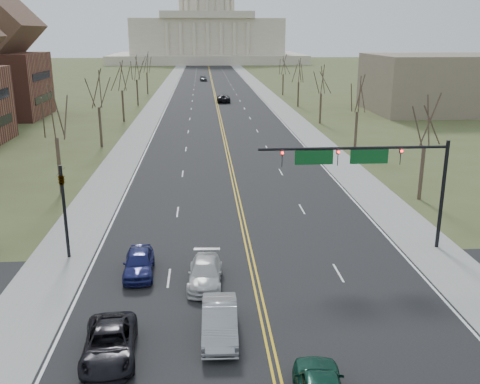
{
  "coord_description": "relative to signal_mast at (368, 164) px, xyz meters",
  "views": [
    {
      "loc": [
        -2.84,
        -18.5,
        13.67
      ],
      "look_at": [
        -0.35,
        17.17,
        3.0
      ],
      "focal_mm": 40.0,
      "sensor_mm": 36.0,
      "label": 1
    }
  ],
  "objects": [
    {
      "name": "ground",
      "position": [
        -7.45,
        -13.5,
        -5.76
      ],
      "size": [
        600.0,
        600.0,
        0.0
      ],
      "primitive_type": "plane",
      "color": "#464D26",
      "rests_on": "ground"
    },
    {
      "name": "road",
      "position": [
        -7.45,
        96.5,
        -5.76
      ],
      "size": [
        20.0,
        380.0,
        0.01
      ],
      "primitive_type": "cube",
      "color": "black",
      "rests_on": "ground"
    },
    {
      "name": "cross_road",
      "position": [
        -7.45,
        -7.5,
        -5.76
      ],
      "size": [
        120.0,
        14.0,
        0.01
      ],
      "primitive_type": "cube",
      "color": "black",
      "rests_on": "ground"
    },
    {
      "name": "sidewalk_left",
      "position": [
        -19.45,
        96.5,
        -5.75
      ],
      "size": [
        4.0,
        380.0,
        0.03
      ],
      "primitive_type": "cube",
      "color": "gray",
      "rests_on": "ground"
    },
    {
      "name": "sidewalk_right",
      "position": [
        4.55,
        96.5,
        -5.75
      ],
      "size": [
        4.0,
        380.0,
        0.03
      ],
      "primitive_type": "cube",
      "color": "gray",
      "rests_on": "ground"
    },
    {
      "name": "center_line",
      "position": [
        -7.45,
        96.5,
        -5.75
      ],
      "size": [
        0.42,
        380.0,
        0.01
      ],
      "primitive_type": "cube",
      "color": "gold",
      "rests_on": "road"
    },
    {
      "name": "edge_line_left",
      "position": [
        -17.25,
        96.5,
        -5.75
      ],
      "size": [
        0.15,
        380.0,
        0.01
      ],
      "primitive_type": "cube",
      "color": "silver",
      "rests_on": "road"
    },
    {
      "name": "edge_line_right",
      "position": [
        2.35,
        96.5,
        -5.75
      ],
      "size": [
        0.15,
        380.0,
        0.01
      ],
      "primitive_type": "cube",
      "color": "silver",
      "rests_on": "road"
    },
    {
      "name": "capitol",
      "position": [
        -7.45,
        236.41,
        8.44
      ],
      "size": [
        90.0,
        60.0,
        50.0
      ],
      "color": "beige",
      "rests_on": "ground"
    },
    {
      "name": "signal_mast",
      "position": [
        0.0,
        0.0,
        0.0
      ],
      "size": [
        12.12,
        0.44,
        7.2
      ],
      "color": "black",
      "rests_on": "ground"
    },
    {
      "name": "signal_left",
      "position": [
        -18.95,
        0.0,
        -2.05
      ],
      "size": [
        0.32,
        0.36,
        6.0
      ],
      "color": "black",
      "rests_on": "ground"
    },
    {
      "name": "tree_r_0",
      "position": [
        8.05,
        10.5,
        0.79
      ],
      "size": [
        3.74,
        3.74,
        8.5
      ],
      "color": "#3E3224",
      "rests_on": "ground"
    },
    {
      "name": "tree_l_0",
      "position": [
        -22.95,
        14.5,
        1.18
      ],
      "size": [
        3.96,
        3.96,
        9.0
      ],
      "color": "#3E3224",
      "rests_on": "ground"
    },
    {
      "name": "tree_r_1",
      "position": [
        8.05,
        30.5,
        0.79
      ],
      "size": [
        3.74,
        3.74,
        8.5
      ],
      "color": "#3E3224",
      "rests_on": "ground"
    },
    {
      "name": "tree_l_1",
      "position": [
        -22.95,
        34.5,
        1.18
      ],
      "size": [
        3.96,
        3.96,
        9.0
      ],
      "color": "#3E3224",
      "rests_on": "ground"
    },
    {
      "name": "tree_r_2",
      "position": [
        8.05,
        50.5,
        0.79
      ],
      "size": [
        3.74,
        3.74,
        8.5
      ],
      "color": "#3E3224",
      "rests_on": "ground"
    },
    {
      "name": "tree_l_2",
      "position": [
        -22.95,
        54.5,
        1.18
      ],
      "size": [
        3.96,
        3.96,
        9.0
      ],
      "color": "#3E3224",
      "rests_on": "ground"
    },
    {
      "name": "tree_r_3",
      "position": [
        8.05,
        70.5,
        0.79
      ],
      "size": [
        3.74,
        3.74,
        8.5
      ],
      "color": "#3E3224",
      "rests_on": "ground"
    },
    {
      "name": "tree_l_3",
      "position": [
        -22.95,
        74.5,
        1.18
      ],
      "size": [
        3.96,
        3.96,
        9.0
      ],
      "color": "#3E3224",
      "rests_on": "ground"
    },
    {
      "name": "tree_r_4",
      "position": [
        8.05,
        90.5,
        0.79
      ],
      "size": [
        3.74,
        3.74,
        8.5
      ],
      "color": "#3E3224",
      "rests_on": "ground"
    },
    {
      "name": "tree_l_4",
      "position": [
        -22.95,
        94.5,
        1.18
      ],
      "size": [
        3.96,
        3.96,
        9.0
      ],
      "color": "#3E3224",
      "rests_on": "ground"
    },
    {
      "name": "bldg_right_mass",
      "position": [
        32.55,
        62.5,
        -0.76
      ],
      "size": [
        25.0,
        20.0,
        10.0
      ],
      "primitive_type": "cube",
      "color": "#6E624E",
      "rests_on": "ground"
    },
    {
      "name": "car_sb_inner_lead",
      "position": [
        -9.69,
        -9.87,
        -4.98
      ],
      "size": [
        1.73,
        4.69,
        1.53
      ],
      "primitive_type": "imported",
      "rotation": [
        0.0,
        0.0,
        -0.02
      ],
      "color": "gray",
      "rests_on": "road"
    },
    {
      "name": "car_sb_outer_lead",
      "position": [
        -14.54,
        -11.27,
        -5.07
      ],
      "size": [
        2.63,
        5.04,
        1.36
      ],
      "primitive_type": "imported",
      "rotation": [
        0.0,
        0.0,
        0.08
      ],
      "color": "black",
      "rests_on": "road"
    },
    {
      "name": "car_sb_inner_second",
      "position": [
        -10.33,
        -4.37,
        -5.09
      ],
      "size": [
        2.12,
        4.68,
        1.33
      ],
      "primitive_type": "imported",
      "rotation": [
        0.0,
        0.0,
        -0.06
      ],
      "color": "#B8B8B8",
      "rests_on": "road"
    },
    {
      "name": "car_sb_outer_second",
      "position": [
        -14.21,
        -2.84,
        -5.02
      ],
      "size": [
        1.92,
        4.35,
        1.46
      ],
      "primitive_type": "imported",
      "rotation": [
        0.0,
        0.0,
        0.05
      ],
      "color": "navy",
      "rests_on": "road"
    },
    {
      "name": "car_far_nb",
      "position": [
        -6.0,
        78.42,
        -4.95
      ],
      "size": [
        2.66,
        5.73,
        1.59
      ],
      "primitive_type": "imported",
      "rotation": [
        0.0,
        0.0,
        3.14
      ],
      "color": "black",
      "rests_on": "road"
    },
    {
      "name": "car_far_sb",
      "position": [
        -9.94,
        129.39,
        -4.93
      ],
      "size": [
        2.31,
        4.94,
        1.64
      ],
      "primitive_type": "imported",
      "rotation": [
        0.0,
        0.0,
        0.08
      ],
      "color": "#4C4D53",
      "rests_on": "road"
    }
  ]
}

